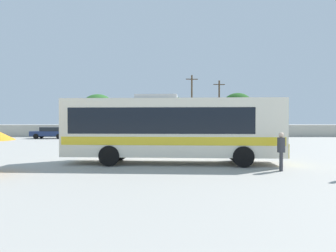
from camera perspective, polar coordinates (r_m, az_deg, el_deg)
name	(u,v)px	position (r m, az deg, el deg)	size (l,w,h in m)	color
ground_plane	(169,147)	(27.11, 0.10, -3.85)	(300.00, 300.00, 0.00)	#A3A099
perimeter_wall	(169,131)	(44.41, 0.16, -0.88)	(80.00, 0.30, 1.65)	#B2AD9E
coach_bus_cream_yellow	(172,127)	(16.92, 0.64, -0.16)	(11.56, 3.22, 3.67)	silver
attendant_by_bus_door	(283,149)	(15.33, 19.95, -3.96)	(0.45, 0.45, 1.75)	#38383D
parked_car_leftmost_dark_blue	(52,132)	(42.79, -20.13, -1.09)	(4.58, 2.01, 1.44)	navy
parked_car_second_maroon	(101,132)	(41.67, -11.99, -1.11)	(4.21, 2.25, 1.44)	maroon
utility_pole_near	(221,107)	(48.83, 9.44, 3.42)	(1.80, 0.39, 8.35)	#4C3823
utility_pole_far	(193,104)	(47.57, 4.55, 3.93)	(1.80, 0.32, 9.06)	#4C3823
roadside_tree_left	(99,108)	(51.73, -12.24, 3.11)	(5.30, 5.30, 6.47)	brown
roadside_tree_midleft	(174,108)	(46.73, 1.01, 3.21)	(4.17, 4.17, 5.87)	brown
roadside_tree_midright	(239,106)	(49.56, 12.65, 3.49)	(4.74, 4.74, 6.48)	brown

